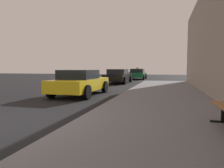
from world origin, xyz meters
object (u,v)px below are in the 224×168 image
car_black (118,76)px  car_green (138,74)px  car_yellow (80,82)px  car_blue (137,73)px

car_black → car_green: size_ratio=1.11×
car_yellow → car_green: 15.50m
car_yellow → car_blue: (-0.36, 22.25, 0.00)m
car_yellow → car_blue: bearing=90.9°
car_yellow → car_blue: size_ratio=0.93×
car_green → car_blue: (-1.08, 6.77, 0.00)m
car_green → car_blue: size_ratio=0.93×
car_black → car_blue: 13.72m
car_yellow → car_black: 8.54m
car_yellow → car_green: (0.72, 15.48, 0.00)m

